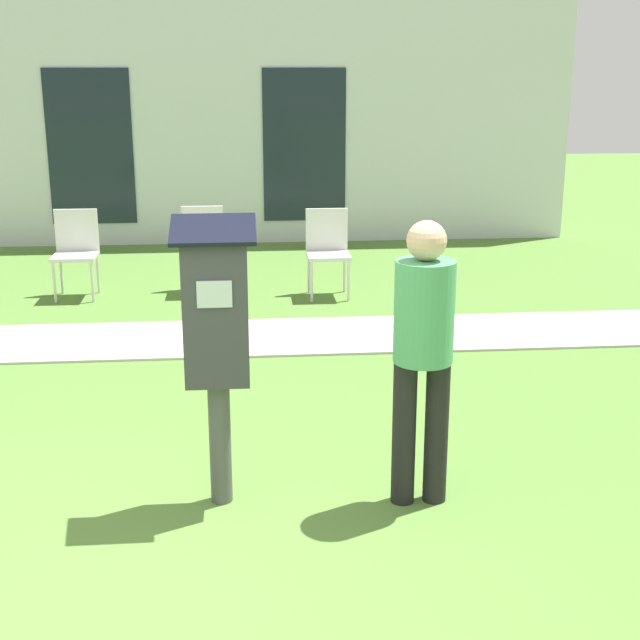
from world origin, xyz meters
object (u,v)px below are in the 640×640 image
at_px(parking_meter, 216,326).
at_px(outdoor_chair_left, 76,246).
at_px(person_standing, 423,342).
at_px(outdoor_chair_middle, 203,242).
at_px(outdoor_chair_right, 328,245).

bearing_deg(parking_meter, outdoor_chair_left, 108.37).
distance_m(parking_meter, person_standing, 1.10).
bearing_deg(outdoor_chair_middle, parking_meter, -104.11).
bearing_deg(person_standing, outdoor_chair_middle, 109.47).
xyz_separation_m(outdoor_chair_left, outdoor_chair_right, (2.61, -0.19, 0.00)).
distance_m(parking_meter, outdoor_chair_left, 5.01).
distance_m(person_standing, outdoor_chair_middle, 5.11).
relative_size(person_standing, outdoor_chair_middle, 1.76).
height_order(person_standing, outdoor_chair_left, person_standing).
relative_size(outdoor_chair_left, outdoor_chair_right, 1.00).
xyz_separation_m(outdoor_chair_left, outdoor_chair_middle, (1.30, 0.08, 0.00)).
bearing_deg(outdoor_chair_right, person_standing, -104.58).
height_order(outdoor_chair_left, outdoor_chair_right, same).
xyz_separation_m(person_standing, outdoor_chair_right, (-0.06, 4.64, -0.40)).
relative_size(outdoor_chair_left, outdoor_chair_middle, 1.00).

